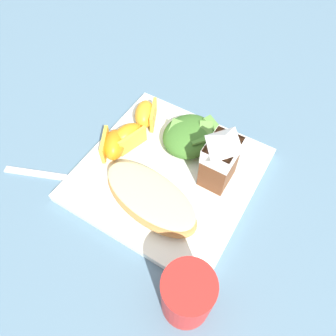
{
  "coord_description": "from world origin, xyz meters",
  "views": [
    {
      "loc": [
        0.25,
        0.15,
        0.46
      ],
      "look_at": [
        0.0,
        0.0,
        0.03
      ],
      "focal_mm": 33.94,
      "sensor_mm": 36.0,
      "label": 1
    }
  ],
  "objects_px": {
    "green_salad_pile": "(188,135)",
    "orange_wedge_rear": "(113,145)",
    "milk_carton": "(221,157)",
    "orange_wedge_front": "(146,114)",
    "cheesy_pizza_bread": "(150,198)",
    "white_plate": "(168,174)",
    "orange_wedge_middle": "(128,136)",
    "metal_fork": "(65,177)",
    "drinking_red_cup": "(187,295)"
  },
  "relations": [
    {
      "from": "orange_wedge_middle",
      "to": "drinking_red_cup",
      "type": "relative_size",
      "value": 0.69
    },
    {
      "from": "white_plate",
      "to": "drinking_red_cup",
      "type": "distance_m",
      "value": 0.21
    },
    {
      "from": "white_plate",
      "to": "orange_wedge_rear",
      "type": "bearing_deg",
      "value": -82.62
    },
    {
      "from": "cheesy_pizza_bread",
      "to": "milk_carton",
      "type": "xyz_separation_m",
      "value": [
        -0.1,
        0.07,
        0.04
      ]
    },
    {
      "from": "drinking_red_cup",
      "to": "orange_wedge_middle",
      "type": "bearing_deg",
      "value": -129.29
    },
    {
      "from": "cheesy_pizza_bread",
      "to": "green_salad_pile",
      "type": "distance_m",
      "value": 0.14
    },
    {
      "from": "green_salad_pile",
      "to": "metal_fork",
      "type": "xyz_separation_m",
      "value": [
        0.17,
        -0.15,
        -0.03
      ]
    },
    {
      "from": "green_salad_pile",
      "to": "cheesy_pizza_bread",
      "type": "bearing_deg",
      "value": 4.9
    },
    {
      "from": "orange_wedge_front",
      "to": "drinking_red_cup",
      "type": "bearing_deg",
      "value": 42.73
    },
    {
      "from": "white_plate",
      "to": "drinking_red_cup",
      "type": "xyz_separation_m",
      "value": [
        0.16,
        0.13,
        0.04
      ]
    },
    {
      "from": "green_salad_pile",
      "to": "orange_wedge_rear",
      "type": "bearing_deg",
      "value": -49.51
    },
    {
      "from": "orange_wedge_rear",
      "to": "metal_fork",
      "type": "xyz_separation_m",
      "value": [
        0.08,
        -0.05,
        -0.03
      ]
    },
    {
      "from": "white_plate",
      "to": "orange_wedge_middle",
      "type": "relative_size",
      "value": 4.13
    },
    {
      "from": "orange_wedge_front",
      "to": "milk_carton",
      "type": "bearing_deg",
      "value": 75.05
    },
    {
      "from": "milk_carton",
      "to": "drinking_red_cup",
      "type": "bearing_deg",
      "value": 15.07
    },
    {
      "from": "white_plate",
      "to": "orange_wedge_front",
      "type": "bearing_deg",
      "value": -128.76
    },
    {
      "from": "cheesy_pizza_bread",
      "to": "orange_wedge_rear",
      "type": "distance_m",
      "value": 0.12
    },
    {
      "from": "milk_carton",
      "to": "white_plate",
      "type": "bearing_deg",
      "value": -68.12
    },
    {
      "from": "green_salad_pile",
      "to": "milk_carton",
      "type": "relative_size",
      "value": 0.95
    },
    {
      "from": "orange_wedge_middle",
      "to": "metal_fork",
      "type": "distance_m",
      "value": 0.13
    },
    {
      "from": "cheesy_pizza_bread",
      "to": "orange_wedge_rear",
      "type": "xyz_separation_m",
      "value": [
        -0.05,
        -0.11,
        0.0
      ]
    },
    {
      "from": "milk_carton",
      "to": "orange_wedge_rear",
      "type": "relative_size",
      "value": 1.57
    },
    {
      "from": "orange_wedge_rear",
      "to": "white_plate",
      "type": "bearing_deg",
      "value": 97.38
    },
    {
      "from": "white_plate",
      "to": "drinking_red_cup",
      "type": "bearing_deg",
      "value": 37.82
    },
    {
      "from": "metal_fork",
      "to": "orange_wedge_rear",
      "type": "bearing_deg",
      "value": 149.89
    },
    {
      "from": "drinking_red_cup",
      "to": "orange_wedge_front",
      "type": "bearing_deg",
      "value": -137.27
    },
    {
      "from": "milk_carton",
      "to": "orange_wedge_front",
      "type": "distance_m",
      "value": 0.18
    },
    {
      "from": "orange_wedge_front",
      "to": "drinking_red_cup",
      "type": "height_order",
      "value": "drinking_red_cup"
    },
    {
      "from": "orange_wedge_middle",
      "to": "metal_fork",
      "type": "bearing_deg",
      "value": -27.75
    },
    {
      "from": "orange_wedge_rear",
      "to": "milk_carton",
      "type": "bearing_deg",
      "value": 103.77
    },
    {
      "from": "cheesy_pizza_bread",
      "to": "metal_fork",
      "type": "xyz_separation_m",
      "value": [
        0.03,
        -0.16,
        -0.03
      ]
    },
    {
      "from": "orange_wedge_middle",
      "to": "orange_wedge_rear",
      "type": "distance_m",
      "value": 0.03
    },
    {
      "from": "orange_wedge_front",
      "to": "metal_fork",
      "type": "xyz_separation_m",
      "value": [
        0.17,
        -0.06,
        -0.03
      ]
    },
    {
      "from": "milk_carton",
      "to": "orange_wedge_middle",
      "type": "relative_size",
      "value": 1.62
    },
    {
      "from": "white_plate",
      "to": "drinking_red_cup",
      "type": "height_order",
      "value": "drinking_red_cup"
    },
    {
      "from": "white_plate",
      "to": "orange_wedge_front",
      "type": "distance_m",
      "value": 0.12
    },
    {
      "from": "cheesy_pizza_bread",
      "to": "milk_carton",
      "type": "height_order",
      "value": "milk_carton"
    },
    {
      "from": "cheesy_pizza_bread",
      "to": "orange_wedge_rear",
      "type": "relative_size",
      "value": 2.58
    },
    {
      "from": "orange_wedge_front",
      "to": "cheesy_pizza_bread",
      "type": "bearing_deg",
      "value": 35.87
    },
    {
      "from": "orange_wedge_middle",
      "to": "drinking_red_cup",
      "type": "xyz_separation_m",
      "value": [
        0.18,
        0.22,
        0.01
      ]
    },
    {
      "from": "green_salad_pile",
      "to": "orange_wedge_front",
      "type": "distance_m",
      "value": 0.09
    },
    {
      "from": "white_plate",
      "to": "metal_fork",
      "type": "relative_size",
      "value": 1.54
    },
    {
      "from": "green_salad_pile",
      "to": "orange_wedge_middle",
      "type": "relative_size",
      "value": 1.55
    },
    {
      "from": "green_salad_pile",
      "to": "white_plate",
      "type": "bearing_deg",
      "value": 2.09
    },
    {
      "from": "white_plate",
      "to": "orange_wedge_rear",
      "type": "distance_m",
      "value": 0.11
    },
    {
      "from": "cheesy_pizza_bread",
      "to": "green_salad_pile",
      "type": "height_order",
      "value": "green_salad_pile"
    },
    {
      "from": "white_plate",
      "to": "cheesy_pizza_bread",
      "type": "relative_size",
      "value": 1.55
    },
    {
      "from": "metal_fork",
      "to": "orange_wedge_middle",
      "type": "bearing_deg",
      "value": 152.25
    },
    {
      "from": "white_plate",
      "to": "green_salad_pile",
      "type": "bearing_deg",
      "value": -177.91
    },
    {
      "from": "orange_wedge_rear",
      "to": "cheesy_pizza_bread",
      "type": "bearing_deg",
      "value": 64.05
    }
  ]
}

